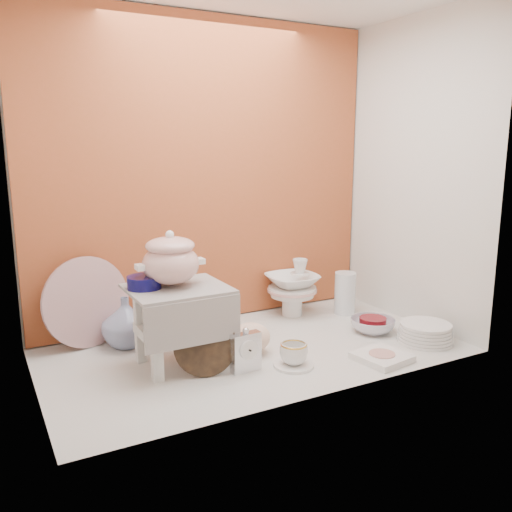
# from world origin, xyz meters

# --- Properties ---
(ground) EXTENTS (1.80, 1.80, 0.00)m
(ground) POSITION_xyz_m (0.00, 0.00, 0.00)
(ground) COLOR silver
(ground) RESTS_ON ground
(niche_shell) EXTENTS (1.86, 1.03, 1.53)m
(niche_shell) POSITION_xyz_m (0.00, 0.18, 0.93)
(niche_shell) COLOR #A74C29
(niche_shell) RESTS_ON ground
(step_stool) EXTENTS (0.39, 0.34, 0.33)m
(step_stool) POSITION_xyz_m (-0.34, 0.01, 0.17)
(step_stool) COLOR silver
(step_stool) RESTS_ON ground
(soup_tureen) EXTENTS (0.35, 0.35, 0.23)m
(soup_tureen) POSITION_xyz_m (-0.36, 0.04, 0.45)
(soup_tureen) COLOR white
(soup_tureen) RESTS_ON step_stool
(cobalt_bowl) EXTENTS (0.16, 0.16, 0.05)m
(cobalt_bowl) POSITION_xyz_m (-0.47, 0.06, 0.36)
(cobalt_bowl) COLOR #0B0945
(cobalt_bowl) RESTS_ON step_stool
(floral_platter) EXTENTS (0.41, 0.18, 0.41)m
(floral_platter) POSITION_xyz_m (-0.63, 0.40, 0.20)
(floral_platter) COLOR silver
(floral_platter) RESTS_ON ground
(blue_white_vase) EXTENTS (0.25, 0.25, 0.23)m
(blue_white_vase) POSITION_xyz_m (-0.48, 0.32, 0.11)
(blue_white_vase) COLOR silver
(blue_white_vase) RESTS_ON ground
(lacquer_tray) EXTENTS (0.26, 0.12, 0.25)m
(lacquer_tray) POSITION_xyz_m (-0.29, -0.14, 0.12)
(lacquer_tray) COLOR black
(lacquer_tray) RESTS_ON ground
(mantel_clock) EXTENTS (0.13, 0.05, 0.18)m
(mantel_clock) POSITION_xyz_m (-0.13, -0.18, 0.09)
(mantel_clock) COLOR silver
(mantel_clock) RESTS_ON ground
(plush_pig) EXTENTS (0.29, 0.23, 0.15)m
(plush_pig) POSITION_xyz_m (-0.05, -0.04, 0.08)
(plush_pig) COLOR beige
(plush_pig) RESTS_ON ground
(teacup_saucer) EXTENTS (0.17, 0.17, 0.01)m
(teacup_saucer) POSITION_xyz_m (0.06, -0.23, 0.01)
(teacup_saucer) COLOR white
(teacup_saucer) RESTS_ON ground
(gold_rim_teacup) EXTENTS (0.13, 0.13, 0.09)m
(gold_rim_teacup) POSITION_xyz_m (0.06, -0.23, 0.06)
(gold_rim_teacup) COLOR white
(gold_rim_teacup) RESTS_ON teacup_saucer
(lattice_dish) EXTENTS (0.23, 0.23, 0.03)m
(lattice_dish) POSITION_xyz_m (0.42, -0.36, 0.01)
(lattice_dish) COLOR white
(lattice_dish) RESTS_ON ground
(dinner_plate_stack) EXTENTS (0.25, 0.25, 0.09)m
(dinner_plate_stack) POSITION_xyz_m (0.74, -0.28, 0.04)
(dinner_plate_stack) COLOR white
(dinner_plate_stack) RESTS_ON ground
(crystal_bowl) EXTENTS (0.25, 0.25, 0.07)m
(crystal_bowl) POSITION_xyz_m (0.61, -0.07, 0.03)
(crystal_bowl) COLOR silver
(crystal_bowl) RESTS_ON ground
(clear_glass_vase) EXTENTS (0.13, 0.13, 0.22)m
(clear_glass_vase) POSITION_xyz_m (0.68, 0.23, 0.11)
(clear_glass_vase) COLOR silver
(clear_glass_vase) RESTS_ON ground
(porcelain_tower) EXTENTS (0.34, 0.34, 0.30)m
(porcelain_tower) POSITION_xyz_m (0.41, 0.34, 0.15)
(porcelain_tower) COLOR white
(porcelain_tower) RESTS_ON ground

